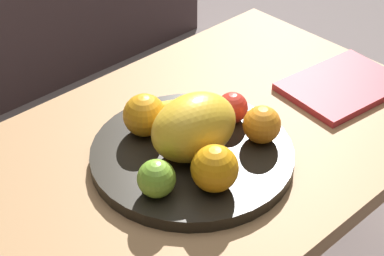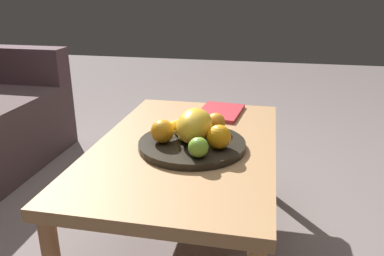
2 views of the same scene
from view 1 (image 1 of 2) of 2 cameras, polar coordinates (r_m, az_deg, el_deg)
The scene contains 10 objects.
coffee_table at distance 1.26m, azimuth 0.36°, elevation -3.10°, with size 1.04×0.65×0.43m.
fruit_bowl at distance 1.19m, azimuth 0.00°, elevation -2.42°, with size 0.38×0.38×0.03m, color black.
melon_large_front at distance 1.13m, azimuth 0.18°, elevation 0.10°, with size 0.17×0.12×0.12m, color yellow.
orange_front at distance 1.07m, azimuth 2.04°, elevation -3.64°, with size 0.08×0.08×0.08m, color orange.
orange_left at distance 1.20m, azimuth -4.27°, elevation 1.16°, with size 0.08×0.08×0.08m, color orange.
orange_right at distance 1.19m, azimuth 6.27°, elevation 0.31°, with size 0.07×0.07×0.07m, color orange.
apple_front at distance 1.24m, azimuth 3.63°, elevation 1.83°, with size 0.06×0.06×0.06m, color red.
apple_left at distance 1.07m, azimuth -3.20°, elevation -4.54°, with size 0.07×0.07×0.07m, color #78AE31.
banana_bunch at distance 1.21m, azimuth -0.51°, elevation 0.87°, with size 0.15×0.13×0.06m.
magazine at distance 1.43m, azimuth 13.33°, elevation 3.70°, with size 0.25×0.18×0.02m, color #BE2F38.
Camera 1 is at (-0.67, -0.70, 1.19)m, focal length 59.53 mm.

